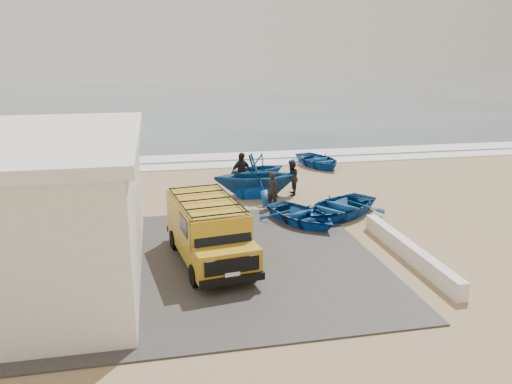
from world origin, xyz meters
TOP-DOWN VIEW (x-y plane):
  - ground at (0.00, 0.00)m, footprint 160.00×160.00m
  - slab at (-2.00, -2.00)m, footprint 12.00×10.00m
  - ocean at (0.00, 56.00)m, footprint 180.00×88.00m
  - surf_line at (0.00, 12.00)m, footprint 180.00×1.60m
  - surf_wash at (0.00, 14.50)m, footprint 180.00×2.20m
  - parapet at (5.00, -3.00)m, footprint 0.35×6.00m
  - van at (-1.36, -1.84)m, footprint 2.54×4.97m
  - boat_near_left at (2.59, 1.05)m, footprint 3.66×4.15m
  - boat_near_right at (4.35, 1.62)m, footprint 4.82×4.55m
  - boat_mid_left at (1.59, 5.02)m, footprint 3.95×3.43m
  - boat_far_left at (2.21, 7.53)m, footprint 3.57×3.32m
  - boat_far_right at (6.43, 10.58)m, footprint 3.45×4.26m
  - fisherman_front at (1.96, 3.34)m, footprint 0.68×0.67m
  - fisherman_middle at (3.29, 5.06)m, footprint 0.79×0.92m
  - fisherman_back at (1.06, 5.95)m, footprint 1.24×0.91m

SIDE VIEW (x-z plane):
  - ground at x=0.00m, z-range 0.00..0.00m
  - ocean at x=0.00m, z-range 0.00..0.01m
  - surf_wash at x=0.00m, z-range 0.00..0.04m
  - slab at x=-2.00m, z-range 0.00..0.05m
  - surf_line at x=0.00m, z-range 0.00..0.06m
  - parapet at x=5.00m, z-range 0.00..0.55m
  - boat_near_left at x=2.59m, z-range 0.00..0.71m
  - boat_far_right at x=6.43m, z-range 0.00..0.78m
  - boat_near_right at x=4.35m, z-range 0.00..0.81m
  - boat_far_left at x=2.21m, z-range 0.00..1.54m
  - fisherman_front at x=1.96m, z-range 0.00..1.58m
  - fisherman_middle at x=3.29m, z-range 0.00..1.63m
  - fisherman_back at x=1.06m, z-range 0.00..1.95m
  - boat_mid_left at x=1.59m, z-range 0.00..2.04m
  - van at x=-1.36m, z-range 0.08..2.11m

